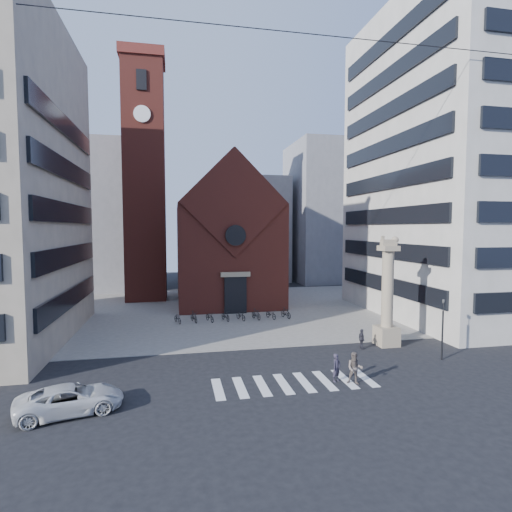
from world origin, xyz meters
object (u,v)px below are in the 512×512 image
Objects in this scene: pedestrian_0 at (336,368)px; pedestrian_1 at (355,368)px; white_car at (70,399)px; scooter_0 at (178,318)px; pedestrian_2 at (362,339)px; traffic_light at (443,328)px; lion_column at (387,302)px.

pedestrian_0 is 0.88× the size of pedestrian_1.
white_car reaches higher than scooter_0.
pedestrian_2 reaches higher than white_car.
pedestrian_0 reaches higher than pedestrian_2.
pedestrian_0 is at bearing 172.41° from pedestrian_1.
pedestrian_2 is at bearing -84.20° from white_car.
traffic_light is 2.24× the size of pedestrian_1.
pedestrian_1 is (-7.95, -2.85, -1.33)m from traffic_light.
pedestrian_2 reaches higher than scooter_0.
white_car is 2.99× the size of pedestrian_0.
lion_column is 4.74× the size of scooter_0.
lion_column reaches higher than traffic_light.
scooter_0 is (-13.78, 11.14, -0.24)m from pedestrian_2.
pedestrian_0 is at bearing -137.65° from lion_column.
pedestrian_2 is at bearing 141.66° from traffic_light.
traffic_light is 0.85× the size of white_car.
lion_column is at bearing 74.66° from pedestrian_1.
white_car is at bearing 155.16° from pedestrian_0.
pedestrian_2 is (-2.39, -0.53, -2.68)m from lion_column.
pedestrian_1 is (0.91, -0.59, 0.11)m from pedestrian_0.
traffic_light is 5.79m from pedestrian_2.
white_car is (-23.56, -3.50, -1.58)m from traffic_light.
lion_column is at bearing -74.98° from pedestrian_2.
traffic_light reaches higher than pedestrian_2.
white_car is 14.77m from pedestrian_0.
lion_column is 19.56m from scooter_0.
pedestrian_1 is 7.25m from pedestrian_2.
pedestrian_1 is at bearing -160.29° from traffic_light.
lion_column reaches higher than pedestrian_0.
traffic_light is 2.78× the size of pedestrian_2.
pedestrian_1 reaches higher than pedestrian_2.
pedestrian_0 is (-6.86, -6.25, -2.61)m from lion_column.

